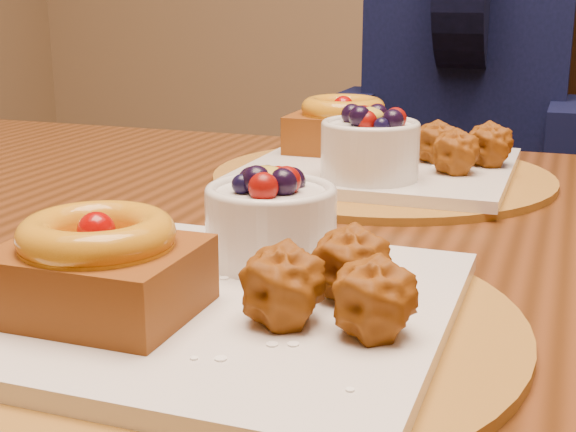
{
  "coord_description": "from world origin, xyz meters",
  "views": [
    {
      "loc": [
        0.19,
        -0.78,
        0.96
      ],
      "look_at": [
        0.02,
        -0.3,
        0.82
      ],
      "focal_mm": 50.0,
      "sensor_mm": 36.0,
      "label": 1
    }
  ],
  "objects_px": {
    "place_setting_far": "(378,155)",
    "diner": "(469,51)",
    "place_setting_near": "(219,284)",
    "dining_table": "(323,314)",
    "chair_far": "(545,207)"
  },
  "relations": [
    {
      "from": "place_setting_near",
      "to": "diner",
      "type": "relative_size",
      "value": 0.48
    },
    {
      "from": "chair_far",
      "to": "place_setting_near",
      "type": "bearing_deg",
      "value": -86.14
    },
    {
      "from": "place_setting_far",
      "to": "diner",
      "type": "relative_size",
      "value": 0.48
    },
    {
      "from": "dining_table",
      "to": "place_setting_near",
      "type": "xyz_separation_m",
      "value": [
        -0.0,
        -0.21,
        0.1
      ]
    },
    {
      "from": "dining_table",
      "to": "place_setting_far",
      "type": "xyz_separation_m",
      "value": [
        -0.0,
        0.21,
        0.11
      ]
    },
    {
      "from": "place_setting_near",
      "to": "diner",
      "type": "xyz_separation_m",
      "value": [
        -0.01,
        1.24,
        0.07
      ]
    },
    {
      "from": "place_setting_far",
      "to": "chair_far",
      "type": "distance_m",
      "value": 0.8
    },
    {
      "from": "chair_far",
      "to": "diner",
      "type": "distance_m",
      "value": 0.35
    },
    {
      "from": "dining_table",
      "to": "place_setting_near",
      "type": "height_order",
      "value": "place_setting_near"
    },
    {
      "from": "dining_table",
      "to": "place_setting_near",
      "type": "bearing_deg",
      "value": -90.79
    },
    {
      "from": "dining_table",
      "to": "diner",
      "type": "xyz_separation_m",
      "value": [
        -0.01,
        1.02,
        0.17
      ]
    },
    {
      "from": "place_setting_far",
      "to": "dining_table",
      "type": "bearing_deg",
      "value": -88.99
    },
    {
      "from": "place_setting_far",
      "to": "chair_far",
      "type": "height_order",
      "value": "chair_far"
    },
    {
      "from": "diner",
      "to": "dining_table",
      "type": "bearing_deg",
      "value": -114.18
    },
    {
      "from": "place_setting_near",
      "to": "place_setting_far",
      "type": "relative_size",
      "value": 1.0
    }
  ]
}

